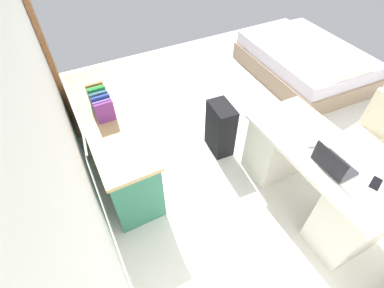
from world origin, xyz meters
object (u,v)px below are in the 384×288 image
suitcase_black (220,128)px  laptop (332,164)px  bed (304,62)px  cell_phone_near_laptop (376,183)px  figurine_small (93,89)px  computer_mouse (312,144)px  desk (313,176)px  office_chair (367,144)px  credenza (112,140)px

suitcase_black → laptop: laptop is taller
suitcase_black → bed: bearing=-64.4°
laptop → cell_phone_near_laptop: bearing=-146.2°
suitcase_black → figurine_small: figurine_small is taller
suitcase_black → laptop: size_ratio=2.04×
computer_mouse → figurine_small: figurine_small is taller
bed → laptop: size_ratio=6.32×
suitcase_black → figurine_small: 1.46m
desk → cell_phone_near_laptop: bearing=-168.8°
office_chair → cell_phone_near_laptop: (-0.46, 0.69, 0.32)m
credenza → laptop: bearing=-136.6°
office_chair → laptop: (-0.18, 0.88, 0.37)m
desk → suitcase_black: size_ratio=2.27×
cell_phone_near_laptop → laptop: bearing=13.8°
credenza → office_chair: bearing=-120.1°
credenza → suitcase_black: credenza is taller
office_chair → laptop: size_ratio=3.01×
figurine_small → desk: bearing=-138.9°
suitcase_black → laptop: (-1.19, -0.28, 0.47)m
bed → computer_mouse: (-1.69, 1.70, 0.51)m
cell_phone_near_laptop → figurine_small: size_ratio=1.24×
office_chair → figurine_small: office_chair is taller
figurine_small → credenza: bearing=-179.8°
bed → cell_phone_near_laptop: bearing=145.0°
office_chair → computer_mouse: (0.08, 0.83, 0.33)m
computer_mouse → suitcase_black: bearing=19.9°
bed → cell_phone_near_laptop: (-2.23, 1.56, 0.50)m
laptop → figurine_small: laptop is taller
bed → laptop: bearing=138.1°
figurine_small → laptop: bearing=-143.1°
figurine_small → cell_phone_near_laptop: bearing=-143.5°
credenza → computer_mouse: size_ratio=18.00×
office_chair → suitcase_black: size_ratio=1.47×
laptop → computer_mouse: size_ratio=3.13×
cell_phone_near_laptop → bed: bearing=-54.9°
laptop → figurine_small: bearing=36.9°
desk → figurine_small: bearing=41.1°
desk → credenza: (1.38, 1.54, -0.01)m
suitcase_black → laptop: bearing=-161.9°
desk → suitcase_black: (1.04, 0.38, -0.07)m
laptop → cell_phone_near_laptop: laptop is taller
office_chair → computer_mouse: size_ratio=9.40×
computer_mouse → credenza: bearing=50.3°
desk → office_chair: (0.03, -0.77, 0.03)m
office_chair → laptop: bearing=101.5°
credenza → computer_mouse: 1.99m
office_chair → figurine_small: 2.93m
suitcase_black → office_chair: bearing=-126.2°
computer_mouse → figurine_small: size_ratio=0.91×
bed → computer_mouse: computer_mouse is taller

